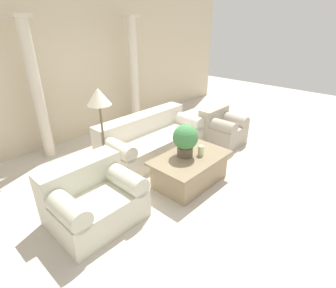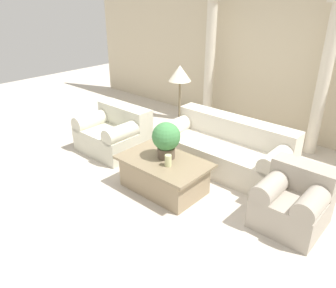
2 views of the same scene
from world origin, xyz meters
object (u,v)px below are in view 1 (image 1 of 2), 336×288
(armchair, at_px, (222,128))
(sofa_long, at_px, (151,139))
(floor_lamp, at_px, (99,101))
(coffee_table, at_px, (190,169))
(loveseat, at_px, (92,197))
(potted_plant, at_px, (185,139))

(armchair, bearing_deg, sofa_long, 152.98)
(armchair, bearing_deg, floor_lamp, 162.71)
(sofa_long, xyz_separation_m, coffee_table, (-0.28, -1.23, -0.08))
(sofa_long, bearing_deg, coffee_table, -102.82)
(loveseat, xyz_separation_m, floor_lamp, (0.82, 0.86, 0.99))
(floor_lamp, xyz_separation_m, armchair, (2.52, -0.78, -0.99))
(sofa_long, relative_size, potted_plant, 4.01)
(loveseat, relative_size, floor_lamp, 0.74)
(potted_plant, relative_size, floor_lamp, 0.35)
(floor_lamp, height_order, armchair, floor_lamp)
(coffee_table, xyz_separation_m, potted_plant, (-0.03, 0.09, 0.54))
(coffee_table, bearing_deg, loveseat, 165.46)
(loveseat, distance_m, coffee_table, 1.66)
(floor_lamp, distance_m, armchair, 2.82)
(sofa_long, height_order, coffee_table, sofa_long)
(sofa_long, distance_m, coffee_table, 1.27)
(sofa_long, xyz_separation_m, potted_plant, (-0.32, -1.14, 0.46))
(armchair, bearing_deg, loveseat, -178.69)
(potted_plant, bearing_deg, coffee_table, -69.19)
(loveseat, bearing_deg, sofa_long, 23.51)
(potted_plant, bearing_deg, armchair, 12.72)
(loveseat, height_order, coffee_table, loveseat)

